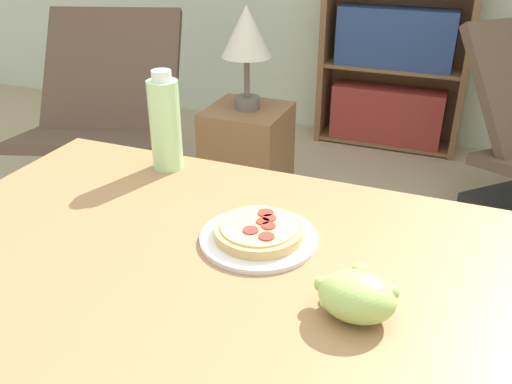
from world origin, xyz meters
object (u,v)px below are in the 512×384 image
lounge_chair_near (108,144)px  pizza_on_plate (259,234)px  table_lamp (246,36)px  drink_bottle (165,123)px  grape_bunch (356,296)px  side_table (247,165)px  bookshelf (396,34)px

lounge_chair_near → pizza_on_plate: bearing=-61.8°
table_lamp → drink_bottle: bearing=-77.9°
grape_bunch → side_table: (-0.77, 1.41, -0.51)m
bookshelf → side_table: 1.31m
lounge_chair_near → bookshelf: 1.73m
bookshelf → side_table: size_ratio=2.64×
grape_bunch → pizza_on_plate: bearing=146.3°
grape_bunch → drink_bottle: 0.67m
pizza_on_plate → grape_bunch: (0.22, -0.15, 0.02)m
side_table → grape_bunch: bearing=-61.3°
lounge_chair_near → table_lamp: table_lamp is taller
table_lamp → lounge_chair_near: bearing=-175.3°
side_table → table_lamp: 0.58m
table_lamp → grape_bunch: bearing=-61.3°
grape_bunch → table_lamp: (-0.77, 1.41, 0.07)m
lounge_chair_near → side_table: 0.72m
bookshelf → table_lamp: bookshelf is taller
bookshelf → pizza_on_plate: bearing=-87.5°
drink_bottle → table_lamp: bearing=102.1°
drink_bottle → table_lamp: size_ratio=0.56×
drink_bottle → table_lamp: drink_bottle is taller
grape_bunch → table_lamp: 1.61m
lounge_chair_near → table_lamp: 0.91m
grape_bunch → drink_bottle: drink_bottle is taller
pizza_on_plate → table_lamp: (-0.55, 1.26, 0.09)m
pizza_on_plate → drink_bottle: bearing=145.1°
drink_bottle → table_lamp: (-0.22, 1.03, -0.01)m
pizza_on_plate → drink_bottle: size_ratio=0.94×
grape_bunch → table_lamp: table_lamp is taller
pizza_on_plate → drink_bottle: drink_bottle is taller
pizza_on_plate → bookshelf: 2.43m
table_lamp → pizza_on_plate: bearing=-66.4°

